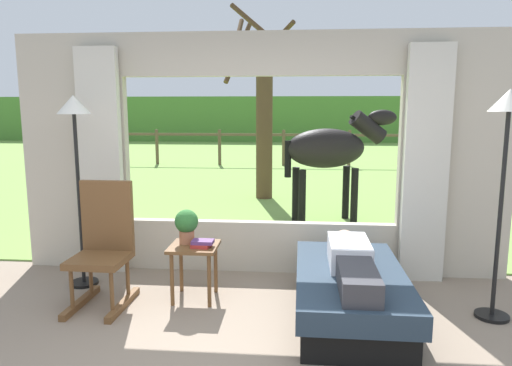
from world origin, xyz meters
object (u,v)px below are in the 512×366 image
reclining_person (352,261)px  floor_lamp_right (507,135)px  floor_lamp_left (75,133)px  pasture_tree (263,110)px  recliner_sofa (350,293)px  book_stack (202,243)px  side_table (194,255)px  rocking_chair (104,245)px  horse (331,149)px  potted_plant (187,224)px

reclining_person → floor_lamp_right: 1.61m
floor_lamp_left → pasture_tree: size_ratio=0.52×
recliner_sofa → book_stack: bearing=170.2°
recliner_sofa → side_table: bearing=168.7°
rocking_chair → floor_lamp_left: size_ratio=0.59×
book_stack → horse: 3.48m
floor_lamp_left → horse: 3.91m
book_stack → floor_lamp_left: (-1.29, 0.32, 0.98)m
pasture_tree → reclining_person: bearing=-78.1°
rocking_chair → potted_plant: 0.76m
reclining_person → pasture_tree: pasture_tree is taller
recliner_sofa → floor_lamp_left: floor_lamp_left is taller
potted_plant → side_table: bearing=-36.9°
recliner_sofa → floor_lamp_right: (1.22, 0.11, 1.34)m
rocking_chair → horse: size_ratio=0.62×
floor_lamp_left → pasture_tree: (1.48, 4.72, 0.21)m
reclining_person → floor_lamp_left: size_ratio=0.75×
floor_lamp_left → floor_lamp_right: bearing=-6.6°
potted_plant → horse: horse is taller
reclining_person → horse: size_ratio=0.79×
horse → pasture_tree: bearing=-165.5°
book_stack → pasture_tree: size_ratio=0.06×
rocking_chair → potted_plant: (0.72, 0.21, 0.16)m
recliner_sofa → floor_lamp_left: 2.97m
reclining_person → side_table: 1.45m
reclining_person → potted_plant: 1.54m
book_stack → pasture_tree: (0.19, 5.04, 1.19)m
horse → reclining_person: bearing=-18.6°
potted_plant → recliner_sofa: bearing=-13.5°
pasture_tree → horse: bearing=-57.9°
floor_lamp_left → floor_lamp_right: floor_lamp_right is taller
recliner_sofa → pasture_tree: (-1.13, 5.28, 1.52)m
book_stack → floor_lamp_right: floor_lamp_right is taller
recliner_sofa → reclining_person: (0.00, -0.05, 0.30)m
recliner_sofa → potted_plant: size_ratio=5.34×
rocking_chair → book_stack: 0.89m
side_table → horse: (1.46, 3.09, 0.73)m
side_table → pasture_tree: pasture_tree is taller
floor_lamp_left → book_stack: bearing=-13.7°
reclining_person → book_stack: size_ratio=7.02×
reclining_person → side_table: reclining_person is taller
rocking_chair → book_stack: rocking_chair is taller
book_stack → recliner_sofa: bearing=-10.3°
recliner_sofa → potted_plant: bearing=167.1°
side_table → reclining_person: bearing=-13.8°
potted_plant → floor_lamp_left: bearing=169.9°
horse → pasture_tree: size_ratio=0.50×
horse → pasture_tree: pasture_tree is taller
recliner_sofa → reclining_person: 0.31m
recliner_sofa → potted_plant: potted_plant is taller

